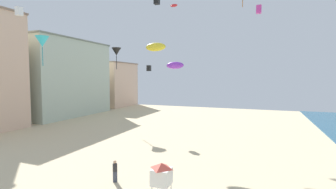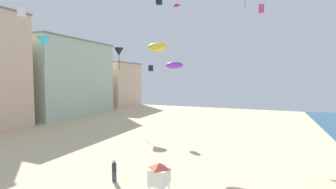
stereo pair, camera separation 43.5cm
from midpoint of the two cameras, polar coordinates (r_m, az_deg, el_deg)
name	(u,v)px [view 2 (the right image)]	position (r m, az deg, el deg)	size (l,w,h in m)	color
boardwalk_hotel_mid	(55,78)	(57.62, -24.55, 3.50)	(16.19, 19.58, 15.47)	#B7C6B2
boardwalk_hotel_far	(108,84)	(71.71, -13.56, 2.34)	(14.95, 12.38, 11.99)	beige
kite_flyer	(114,169)	(19.46, -11.78, -16.72)	(0.34, 0.34, 1.64)	#383D4C
lifeguard_stand	(159,174)	(15.76, -1.23, -18.08)	(1.10, 1.10, 2.55)	white
kite_black_box	(159,0)	(41.80, -1.78, 21.07)	(0.79, 0.79, 1.25)	black
kite_yellow_parafoil	(157,47)	(30.44, -2.15, 11.00)	(2.62, 0.73, 1.02)	yellow
kite_purple_parafoil	(174,65)	(19.29, 2.16, 6.81)	(1.42, 0.39, 0.55)	purple
kite_black_delta	(119,52)	(42.48, -11.07, 9.74)	(1.59, 1.59, 3.61)	black
kite_red_parafoil	(176,5)	(43.99, 2.25, 20.03)	(1.27, 0.35, 0.50)	red
kite_cyan_delta	(44,42)	(25.01, -26.56, 10.90)	(1.16, 1.16, 2.64)	#2DB7CC
kite_white_box	(21,12)	(29.33, -30.60, 16.22)	(0.53, 0.53, 0.84)	white
kite_black_box_2	(151,68)	(36.06, -3.67, 6.13)	(0.53, 0.53, 0.84)	black
kite_magenta_box	(261,9)	(39.58, 21.25, 18.11)	(0.72, 0.72, 1.14)	#DB3D9E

